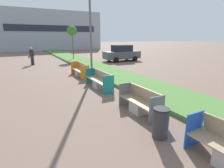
# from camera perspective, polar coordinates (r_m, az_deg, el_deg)

# --- Properties ---
(planter_grass_strip) EXTENTS (2.80, 120.00, 0.18)m
(planter_grass_strip) POSITION_cam_1_polar(r_m,az_deg,el_deg) (11.96, 3.35, 2.14)
(planter_grass_strip) COLOR #4C7A38
(planter_grass_strip) RESTS_ON ground
(building_backdrop) EXTENTS (20.70, 5.83, 8.03)m
(building_backdrop) POSITION_cam_1_polar(r_m,az_deg,el_deg) (41.61, -19.24, 16.08)
(building_backdrop) COLOR #939EAD
(building_backdrop) RESTS_ON ground
(bench_grey_frame) EXTENTS (0.65, 1.96, 0.94)m
(bench_grey_frame) POSITION_cam_1_polar(r_m,az_deg,el_deg) (6.69, 9.09, -6.23)
(bench_grey_frame) COLOR #ADA8A0
(bench_grey_frame) RESTS_ON ground
(bench_teal_frame) EXTENTS (0.65, 2.47, 0.94)m
(bench_teal_frame) POSITION_cam_1_polar(r_m,az_deg,el_deg) (9.80, -4.15, 0.93)
(bench_teal_frame) COLOR #ADA8A0
(bench_teal_frame) RESTS_ON ground
(bench_orange_frame) EXTENTS (0.65, 2.39, 0.94)m
(bench_orange_frame) POSITION_cam_1_polar(r_m,az_deg,el_deg) (12.94, -10.35, 4.22)
(bench_orange_frame) COLOR #ADA8A0
(bench_orange_frame) RESTS_ON ground
(litter_bin) EXTENTS (0.46, 0.46, 0.89)m
(litter_bin) POSITION_cam_1_polar(r_m,az_deg,el_deg) (5.20, 15.58, -12.18)
(litter_bin) COLOR #2D2D30
(litter_bin) RESTS_ON ground
(street_lamp_post) EXTENTS (0.24, 0.44, 7.49)m
(street_lamp_post) POSITION_cam_1_polar(r_m,az_deg,el_deg) (12.28, -7.17, 21.35)
(street_lamp_post) COLOR #56595B
(street_lamp_post) RESTS_ON ground
(sapling_tree_far) EXTENTS (1.18, 1.18, 4.08)m
(sapling_tree_far) POSITION_cam_1_polar(r_m,az_deg,el_deg) (22.42, -12.94, 16.53)
(sapling_tree_far) COLOR brown
(sapling_tree_far) RESTS_ON ground
(pedestrian_walking) EXTENTS (0.53, 0.24, 1.78)m
(pedestrian_walking) POSITION_cam_1_polar(r_m,az_deg,el_deg) (19.56, -24.72, 8.32)
(pedestrian_walking) COLOR #232633
(pedestrian_walking) RESTS_ON ground
(parked_car_distant) EXTENTS (4.24, 2.00, 1.86)m
(parked_car_distant) POSITION_cam_1_polar(r_m,az_deg,el_deg) (20.76, 3.21, 10.00)
(parked_car_distant) COLOR #474C51
(parked_car_distant) RESTS_ON ground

